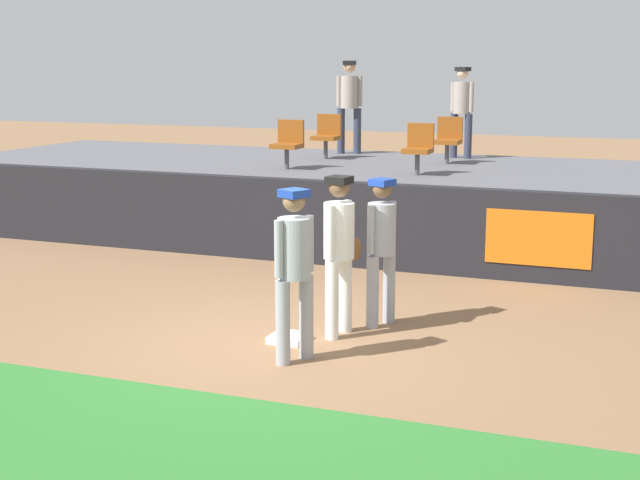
{
  "coord_description": "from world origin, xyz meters",
  "views": [
    {
      "loc": [
        4.01,
        -9.11,
        3.18
      ],
      "look_at": [
        0.03,
        1.2,
        1.0
      ],
      "focal_mm": 51.77,
      "sensor_mm": 36.0,
      "label": 1
    }
  ],
  "objects_px": {
    "player_fielder_home": "(340,244)",
    "seat_back_left": "(327,134)",
    "first_base": "(288,338)",
    "seat_front_left": "(288,141)",
    "spectator_hooded": "(462,106)",
    "player_coach_visitor": "(294,263)",
    "spectator_capped": "(349,100)",
    "seat_front_center": "(419,146)",
    "seat_back_center": "(448,138)",
    "player_runner_visitor": "(382,241)"
  },
  "relations": [
    {
      "from": "seat_front_center",
      "to": "seat_back_center",
      "type": "bearing_deg",
      "value": 87.83
    },
    {
      "from": "player_runner_visitor",
      "to": "seat_back_center",
      "type": "xyz_separation_m",
      "value": [
        -0.67,
        6.18,
        0.73
      ]
    },
    {
      "from": "player_coach_visitor",
      "to": "player_runner_visitor",
      "type": "bearing_deg",
      "value": -169.45
    },
    {
      "from": "player_fielder_home",
      "to": "spectator_capped",
      "type": "bearing_deg",
      "value": -153.78
    },
    {
      "from": "player_runner_visitor",
      "to": "seat_front_center",
      "type": "distance_m",
      "value": 4.5
    },
    {
      "from": "seat_back_left",
      "to": "seat_front_center",
      "type": "relative_size",
      "value": 1.0
    },
    {
      "from": "first_base",
      "to": "spectator_capped",
      "type": "height_order",
      "value": "spectator_capped"
    },
    {
      "from": "player_coach_visitor",
      "to": "spectator_capped",
      "type": "distance_m",
      "value": 9.29
    },
    {
      "from": "seat_back_left",
      "to": "seat_back_center",
      "type": "bearing_deg",
      "value": -0.0
    },
    {
      "from": "seat_back_left",
      "to": "player_coach_visitor",
      "type": "bearing_deg",
      "value": -71.67
    },
    {
      "from": "spectator_hooded",
      "to": "player_runner_visitor",
      "type": "bearing_deg",
      "value": 111.27
    },
    {
      "from": "first_base",
      "to": "spectator_hooded",
      "type": "xyz_separation_m",
      "value": [
        0.12,
        8.2,
        2.26
      ]
    },
    {
      "from": "player_coach_visitor",
      "to": "seat_back_left",
      "type": "height_order",
      "value": "seat_back_left"
    },
    {
      "from": "player_fielder_home",
      "to": "spectator_hooded",
      "type": "xyz_separation_m",
      "value": [
        -0.34,
        7.75,
        1.22
      ]
    },
    {
      "from": "spectator_capped",
      "to": "seat_front_left",
      "type": "bearing_deg",
      "value": 73.77
    },
    {
      "from": "player_runner_visitor",
      "to": "spectator_hooded",
      "type": "xyz_separation_m",
      "value": [
        -0.66,
        7.18,
        1.26
      ]
    },
    {
      "from": "first_base",
      "to": "seat_front_left",
      "type": "relative_size",
      "value": 0.48
    },
    {
      "from": "player_coach_visitor",
      "to": "seat_front_center",
      "type": "bearing_deg",
      "value": -151.27
    },
    {
      "from": "first_base",
      "to": "seat_back_left",
      "type": "relative_size",
      "value": 0.48
    },
    {
      "from": "player_runner_visitor",
      "to": "spectator_capped",
      "type": "bearing_deg",
      "value": -136.62
    },
    {
      "from": "player_fielder_home",
      "to": "seat_back_left",
      "type": "xyz_separation_m",
      "value": [
        -2.71,
        6.75,
        0.69
      ]
    },
    {
      "from": "first_base",
      "to": "seat_back_center",
      "type": "height_order",
      "value": "seat_back_center"
    },
    {
      "from": "player_coach_visitor",
      "to": "spectator_capped",
      "type": "xyz_separation_m",
      "value": [
        -2.51,
        8.85,
        1.29
      ]
    },
    {
      "from": "seat_front_center",
      "to": "spectator_hooded",
      "type": "bearing_deg",
      "value": 88.41
    },
    {
      "from": "seat_front_center",
      "to": "player_coach_visitor",
      "type": "bearing_deg",
      "value": -87.2
    },
    {
      "from": "first_base",
      "to": "seat_front_left",
      "type": "distance_m",
      "value": 6.11
    },
    {
      "from": "player_coach_visitor",
      "to": "spectator_hooded",
      "type": "height_order",
      "value": "spectator_hooded"
    },
    {
      "from": "player_fielder_home",
      "to": "seat_back_left",
      "type": "distance_m",
      "value": 7.3
    },
    {
      "from": "seat_back_center",
      "to": "seat_front_left",
      "type": "distance_m",
      "value": 3.0
    },
    {
      "from": "spectator_hooded",
      "to": "first_base",
      "type": "bearing_deg",
      "value": 105.17
    },
    {
      "from": "seat_back_center",
      "to": "seat_front_left",
      "type": "xyz_separation_m",
      "value": [
        -2.4,
        -1.8,
        0.0
      ]
    },
    {
      "from": "seat_front_left",
      "to": "spectator_hooded",
      "type": "relative_size",
      "value": 0.49
    },
    {
      "from": "seat_front_left",
      "to": "player_coach_visitor",
      "type": "bearing_deg",
      "value": -66.41
    },
    {
      "from": "first_base",
      "to": "seat_back_center",
      "type": "relative_size",
      "value": 0.48
    },
    {
      "from": "seat_back_center",
      "to": "seat_front_left",
      "type": "height_order",
      "value": "same"
    },
    {
      "from": "first_base",
      "to": "player_fielder_home",
      "type": "relative_size",
      "value": 0.21
    },
    {
      "from": "seat_back_left",
      "to": "seat_front_center",
      "type": "xyz_separation_m",
      "value": [
        2.29,
        -1.8,
        -0.0
      ]
    },
    {
      "from": "seat_front_left",
      "to": "spectator_capped",
      "type": "relative_size",
      "value": 0.46
    },
    {
      "from": "player_coach_visitor",
      "to": "seat_back_center",
      "type": "relative_size",
      "value": 2.21
    },
    {
      "from": "seat_back_left",
      "to": "spectator_capped",
      "type": "height_order",
      "value": "spectator_capped"
    },
    {
      "from": "seat_front_center",
      "to": "spectator_capped",
      "type": "xyz_separation_m",
      "value": [
        -2.21,
        2.85,
        0.6
      ]
    },
    {
      "from": "first_base",
      "to": "player_fielder_home",
      "type": "xyz_separation_m",
      "value": [
        0.45,
        0.45,
        1.04
      ]
    },
    {
      "from": "seat_back_center",
      "to": "seat_front_center",
      "type": "distance_m",
      "value": 1.8
    },
    {
      "from": "player_runner_visitor",
      "to": "seat_front_center",
      "type": "height_order",
      "value": "seat_front_center"
    },
    {
      "from": "player_fielder_home",
      "to": "seat_back_left",
      "type": "bearing_deg",
      "value": -150.54
    },
    {
      "from": "seat_front_left",
      "to": "seat_back_left",
      "type": "height_order",
      "value": "same"
    },
    {
      "from": "seat_front_center",
      "to": "spectator_hooded",
      "type": "xyz_separation_m",
      "value": [
        0.08,
        2.8,
        0.53
      ]
    },
    {
      "from": "player_coach_visitor",
      "to": "spectator_hooded",
      "type": "distance_m",
      "value": 8.9
    },
    {
      "from": "spectator_capped",
      "to": "player_runner_visitor",
      "type": "bearing_deg",
      "value": 98.36
    },
    {
      "from": "first_base",
      "to": "spectator_hooded",
      "type": "height_order",
      "value": "spectator_hooded"
    }
  ]
}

